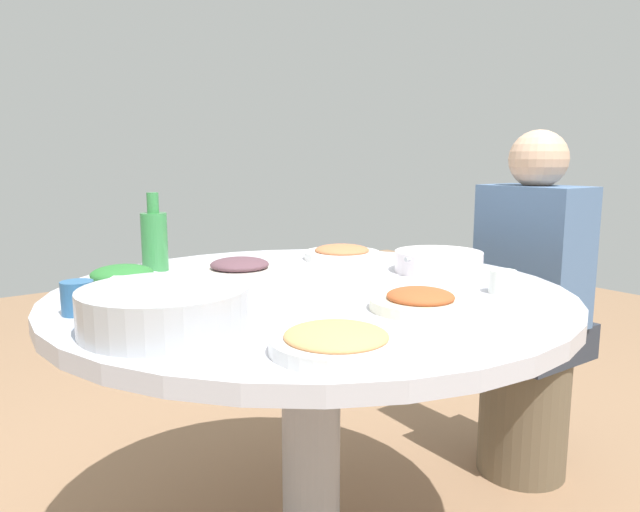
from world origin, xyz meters
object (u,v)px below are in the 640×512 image
Objects in this scene: dish_shrimp at (336,341)px; tea_cup_far at (78,298)px; round_dining_table at (311,346)px; stool_for_diner_left at (523,414)px; diner_left at (532,264)px; dish_tofu_braise at (342,253)px; green_bottle at (154,239)px; rice_bowl at (165,308)px; dish_eggplant at (240,268)px; dish_greens at (122,278)px; tea_cup_near at (502,282)px; dish_stirfry at (420,301)px; soup_bowl at (438,262)px.

tea_cup_far is at bearing -151.26° from dish_shrimp.
round_dining_table is 0.51m from dish_shrimp.
stool_for_diner_left is 0.53m from diner_left.
dish_tofu_braise is (-0.29, 0.33, 0.17)m from round_dining_table.
green_bottle is 1.38m from stool_for_diner_left.
rice_bowl is (0.13, -0.43, 0.19)m from round_dining_table.
dish_tofu_braise is at bearing 72.83° from green_bottle.
dish_eggplant and dish_tofu_braise have the same top height.
rice_bowl is 0.54m from dish_eggplant.
tea_cup_far reaches higher than dish_greens.
dish_shrimp is 3.53× the size of tea_cup_near.
dish_tofu_braise is 3.76× the size of tea_cup_near.
round_dining_table is 3.99× the size of rice_bowl.
dish_greens reaches higher than stool_for_diner_left.
tea_cup_far is at bearing -40.10° from green_bottle.
diner_left is (0.10, 1.43, -0.07)m from tea_cup_far.
rice_bowl is at bearing -148.31° from dish_shrimp.
tea_cup_far is (-0.39, -0.59, 0.02)m from dish_stirfry.
diner_left reaches higher than dish_greens.
tea_cup_near reaches higher than dish_tofu_braise.
dish_eggplant is 0.71m from dish_shrimp.
dish_tofu_braise is at bearing -164.96° from soup_bowl.
green_bottle reaches higher than tea_cup_near.
green_bottle is (-0.76, -0.29, 0.07)m from dish_stirfry.
diner_left is (-0.02, 0.49, -0.06)m from soup_bowl.
rice_bowl reaches higher than tea_cup_far.
dish_greens is 3.63× the size of tea_cup_near.
diner_left reaches higher than dish_tofu_braise.
stool_for_diner_left is at bearing 73.68° from dish_eggplant.
soup_bowl is at bearing 163.76° from tea_cup_near.
dish_shrimp is 1.22m from diner_left.
green_bottle is at bearing 178.00° from dish_shrimp.
green_bottle reaches higher than round_dining_table.
dish_eggplant is 1.15m from stool_for_diner_left.
soup_bowl is 1.13× the size of dish_tofu_braise.
diner_left is at bearing 109.28° from dish_shrimp.
dish_eggplant is 0.69m from tea_cup_near.
dish_eggplant is (-0.26, -0.05, 0.17)m from round_dining_table.
rice_bowl is at bearing -73.20° from round_dining_table.
stool_for_diner_left is at bearing 94.91° from rice_bowl.
round_dining_table is 0.32m from dish_eggplant.
diner_left is at bearing 62.50° from dish_tofu_braise.
diner_left is (0.00, -0.00, 0.53)m from stool_for_diner_left.
rice_bowl is at bearing 24.55° from tea_cup_far.
round_dining_table is 5.65× the size of green_bottle.
rice_bowl is 1.33× the size of dish_eggplant.
tea_cup_near reaches higher than stool_for_diner_left.
soup_bowl is at bearing 127.32° from dish_stirfry.
dish_tofu_braise is 0.60m from tea_cup_near.
soup_bowl is at bearing 82.26° from tea_cup_far.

